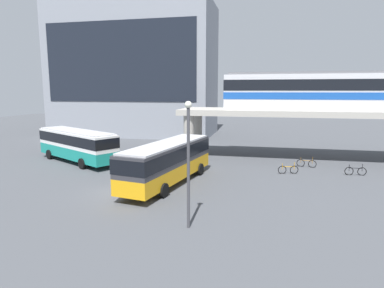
{
  "coord_description": "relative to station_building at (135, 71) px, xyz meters",
  "views": [
    {
      "loc": [
        9.96,
        -20.83,
        7.15
      ],
      "look_at": [
        3.44,
        9.01,
        2.2
      ],
      "focal_mm": 30.96,
      "sensor_mm": 36.0,
      "label": 1
    }
  ],
  "objects": [
    {
      "name": "ground_plane",
      "position": [
        11.0,
        -21.26,
        -10.3
      ],
      "size": [
        120.0,
        120.0,
        0.0
      ],
      "primitive_type": "plane",
      "color": "#47494F"
    },
    {
      "name": "station_building",
      "position": [
        0.0,
        0.0,
        0.0
      ],
      "size": [
        25.71,
        12.33,
        20.6
      ],
      "color": "gray",
      "rests_on": "ground_plane"
    },
    {
      "name": "elevated_platform",
      "position": [
        26.92,
        -15.9,
        -5.86
      ],
      "size": [
        29.83,
        6.22,
        5.18
      ],
      "color": "#ADA89E",
      "rests_on": "ground_plane"
    },
    {
      "name": "train",
      "position": [
        27.35,
        -15.9,
        -3.16
      ],
      "size": [
        21.28,
        2.96,
        3.84
      ],
      "color": "silver",
      "rests_on": "elevated_platform"
    },
    {
      "name": "bus_main",
      "position": [
        13.88,
        -28.24,
        -8.31
      ],
      "size": [
        4.58,
        11.32,
        3.22
      ],
      "color": "orange",
      "rests_on": "ground_plane"
    },
    {
      "name": "bus_secondary",
      "position": [
        2.66,
        -22.58,
        -8.31
      ],
      "size": [
        10.84,
        7.69,
        3.22
      ],
      "color": "teal",
      "rests_on": "ground_plane"
    },
    {
      "name": "bicycle_orange",
      "position": [
        23.16,
        -22.97,
        -9.94
      ],
      "size": [
        1.75,
        0.49,
        1.04
      ],
      "color": "black",
      "rests_on": "ground_plane"
    },
    {
      "name": "bicycle_black",
      "position": [
        28.73,
        -22.31,
        -9.94
      ],
      "size": [
        1.79,
        0.2,
        1.04
      ],
      "color": "black",
      "rests_on": "ground_plane"
    },
    {
      "name": "bicycle_brown",
      "position": [
        25.01,
        -19.98,
        -9.94
      ],
      "size": [
        1.77,
        0.41,
        1.04
      ],
      "color": "black",
      "rests_on": "ground_plane"
    },
    {
      "name": "lamp_post",
      "position": [
        17.25,
        -35.97,
        -6.41
      ],
      "size": [
        0.36,
        0.36,
        6.64
      ],
      "color": "#3F3F44",
      "rests_on": "ground_plane"
    }
  ]
}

